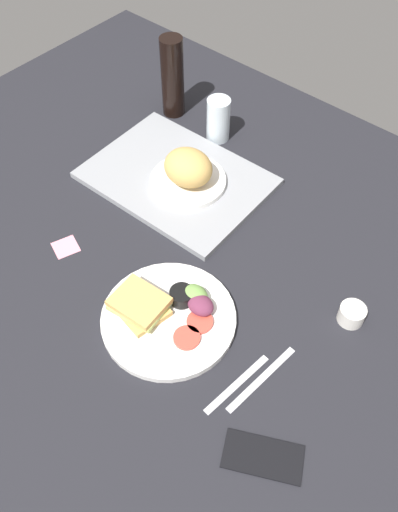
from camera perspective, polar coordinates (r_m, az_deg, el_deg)
The scene contains 11 objects.
ground_plane at distance 123.77cm, azimuth -1.61°, elevation -1.93°, with size 190.00×150.00×3.00cm, color black.
serving_tray at distance 141.62cm, azimuth -2.40°, elevation 8.25°, with size 45.00×33.00×1.60cm, color gray.
bread_plate_near at distance 135.93cm, azimuth -1.16°, elevation 8.94°, with size 19.51×19.51×10.13cm.
plate_with_salad at distance 114.14cm, azimuth -3.37°, elevation -6.10°, with size 28.62×28.62×5.40cm.
drinking_glass at distance 151.40cm, azimuth 2.06°, elevation 14.28°, with size 6.44×6.44×12.36cm, color silver.
soda_bottle at distance 157.81cm, azimuth -2.84°, elevation 18.42°, with size 6.40×6.40×23.28cm, color black.
espresso_cup at distance 117.95cm, azimuth 15.89°, elevation -5.96°, with size 5.60×5.60×4.00cm, color silver.
fork at distance 108.17cm, azimuth 4.05°, elevation -13.38°, with size 17.00×1.40×0.50cm, color #B7B7BC.
knife at distance 109.07cm, azimuth 6.65°, elevation -12.81°, with size 19.00×1.40×0.50cm, color #B7B7BC.
cell_phone at distance 103.32cm, azimuth 6.80°, elevation -20.34°, with size 14.40×7.20×0.80cm, color black.
sticky_note at distance 130.52cm, azimuth -13.96°, elevation 0.94°, with size 5.60×5.60×0.12cm, color pink.
Camera 1 is at (50.39, -53.35, 98.17)cm, focal length 37.70 mm.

